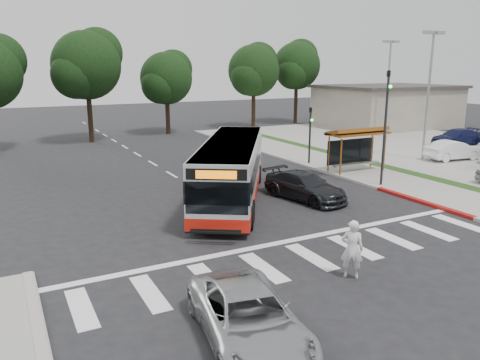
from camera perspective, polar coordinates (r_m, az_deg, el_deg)
ground at (r=21.27m, az=0.70°, el=-4.68°), size 140.00×140.00×0.00m
sidewalk_east at (r=33.64m, az=10.82°, el=2.02°), size 4.00×40.00×0.12m
curb_east at (r=32.45m, az=8.05°, el=1.74°), size 0.30×40.00×0.15m
curb_east_red at (r=25.25m, az=21.31°, el=-2.50°), size 0.32×6.00×0.15m
parking_lot at (r=43.32m, az=21.77°, el=3.84°), size 18.00×36.00×0.10m
commercial_building at (r=56.29m, az=17.44°, el=8.43°), size 14.00×10.00×4.40m
building_roof_cap at (r=56.15m, az=17.61°, el=10.82°), size 14.60×10.60×0.30m
crosswalk_ladder at (r=17.30m, az=8.66°, el=-9.23°), size 18.00×2.60×0.01m
bus_shelter at (r=30.94m, az=14.04°, el=5.17°), size 4.20×1.60×2.86m
traffic_signal_ne_tall at (r=27.33m, az=17.34°, el=7.12°), size 0.18×0.37×6.50m
traffic_signal_ne_short at (r=32.79m, az=8.55°, el=6.10°), size 0.18×0.37×4.00m
lot_light_front at (r=36.42m, az=22.13°, el=11.43°), size 1.90×0.35×9.01m
lot_light_mid at (r=47.63m, az=17.67°, el=12.06°), size 1.90×0.35×9.01m
tree_ne_a at (r=52.53m, az=1.72°, el=13.29°), size 6.16×5.74×9.30m
tree_ne_b at (r=57.92m, az=6.96°, el=13.75°), size 6.16×5.74×10.02m
tree_north_a at (r=44.51m, az=-18.15°, el=13.27°), size 6.60×6.15×10.17m
tree_north_b at (r=48.45m, az=-8.91°, el=12.25°), size 5.72×5.33×8.43m
transit_bus at (r=23.84m, az=-1.03°, el=1.14°), size 8.47×11.38×3.06m
pedestrian at (r=15.60m, az=13.50°, el=-8.19°), size 0.85×0.82×1.96m
dark_sedan at (r=24.31m, az=7.91°, el=-0.75°), size 2.87×5.12×1.40m
silver_suv_south at (r=11.96m, az=1.08°, el=-16.48°), size 3.03×5.18×1.35m
parked_car_1 at (r=37.32m, az=24.57°, el=3.32°), size 4.42×1.97×1.41m
parked_car_3 at (r=44.65m, az=24.89°, el=4.77°), size 4.87×2.25×1.38m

